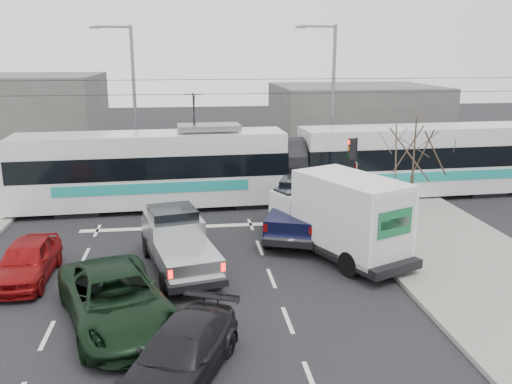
{
  "coord_description": "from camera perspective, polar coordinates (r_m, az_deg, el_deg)",
  "views": [
    {
      "loc": [
        -1.04,
        -16.98,
        7.53
      ],
      "look_at": [
        1.8,
        4.86,
        1.8
      ],
      "focal_mm": 38.0,
      "sensor_mm": 36.0,
      "label": 1
    }
  ],
  "objects": [
    {
      "name": "red_car",
      "position": [
        19.94,
        -22.98,
        -6.66
      ],
      "size": [
        1.72,
        4.14,
        1.4
      ],
      "primitive_type": "imported",
      "rotation": [
        0.0,
        0.0,
        -0.01
      ],
      "color": "maroon",
      "rests_on": "ground"
    },
    {
      "name": "silver_pickup",
      "position": [
        19.57,
        -8.28,
        -5.07
      ],
      "size": [
        3.05,
        5.82,
        2.01
      ],
      "rotation": [
        0.0,
        0.0,
        0.22
      ],
      "color": "black",
      "rests_on": "ground"
    },
    {
      "name": "building_right",
      "position": [
        43.3,
        10.27,
        7.68
      ],
      "size": [
        12.0,
        10.0,
        5.0
      ],
      "primitive_type": "cube",
      "color": "#655F5B",
      "rests_on": "ground"
    },
    {
      "name": "tram",
      "position": [
        27.72,
        3.74,
        2.97
      ],
      "size": [
        27.23,
        3.97,
        5.54
      ],
      "rotation": [
        0.0,
        0.0,
        0.05
      ],
      "color": "silver",
      "rests_on": "ground"
    },
    {
      "name": "dark_car",
      "position": [
        13.39,
        -7.94,
        -16.54
      ],
      "size": [
        3.44,
        4.78,
        1.28
      ],
      "primitive_type": "imported",
      "rotation": [
        0.0,
        0.0,
        -0.42
      ],
      "color": "black",
      "rests_on": "ground"
    },
    {
      "name": "street_lamp_near",
      "position": [
        32.18,
        7.79,
        10.14
      ],
      "size": [
        2.38,
        0.25,
        9.0
      ],
      "color": "slate",
      "rests_on": "ground"
    },
    {
      "name": "street_lamp_far",
      "position": [
        33.22,
        -13.02,
        10.04
      ],
      "size": [
        2.38,
        0.25,
        9.0
      ],
      "color": "slate",
      "rests_on": "ground"
    },
    {
      "name": "box_truck",
      "position": [
        20.44,
        8.85,
        -2.56
      ],
      "size": [
        4.63,
        6.68,
        3.17
      ],
      "rotation": [
        0.0,
        0.0,
        0.43
      ],
      "color": "black",
      "rests_on": "ground"
    },
    {
      "name": "navy_pickup",
      "position": [
        22.88,
        4.48,
        -1.77
      ],
      "size": [
        3.61,
        5.66,
        2.24
      ],
      "rotation": [
        0.0,
        0.0,
        -0.34
      ],
      "color": "black",
      "rests_on": "ground"
    },
    {
      "name": "catenary",
      "position": [
        27.25,
        -5.19,
        6.82
      ],
      "size": [
        60.0,
        0.2,
        7.0
      ],
      "color": "black",
      "rests_on": "ground"
    },
    {
      "name": "rails",
      "position": [
        28.03,
        -5.01,
        -1.04
      ],
      "size": [
        60.0,
        1.6,
        0.03
      ],
      "primitive_type": "cube",
      "color": "#33302D",
      "rests_on": "ground"
    },
    {
      "name": "sidewalk_right",
      "position": [
        21.09,
        21.8,
        -7.22
      ],
      "size": [
        6.0,
        60.0,
        0.15
      ],
      "primitive_type": "cube",
      "color": "gray",
      "rests_on": "ground"
    },
    {
      "name": "ground",
      "position": [
        18.61,
        -3.61,
        -9.33
      ],
      "size": [
        120.0,
        120.0,
        0.0
      ],
      "primitive_type": "plane",
      "color": "black",
      "rests_on": "ground"
    },
    {
      "name": "traffic_signal",
      "position": [
        25.11,
        10.16,
        3.35
      ],
      "size": [
        0.44,
        0.44,
        3.6
      ],
      "color": "black",
      "rests_on": "ground"
    },
    {
      "name": "green_car",
      "position": [
        16.0,
        -14.5,
        -10.88
      ],
      "size": [
        4.28,
        6.16,
        1.56
      ],
      "primitive_type": "imported",
      "rotation": [
        0.0,
        0.0,
        0.33
      ],
      "color": "black",
      "rests_on": "ground"
    },
    {
      "name": "bare_tree",
      "position": [
        21.64,
        16.3,
        4.04
      ],
      "size": [
        2.4,
        2.4,
        5.0
      ],
      "color": "#47382B",
      "rests_on": "ground"
    }
  ]
}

